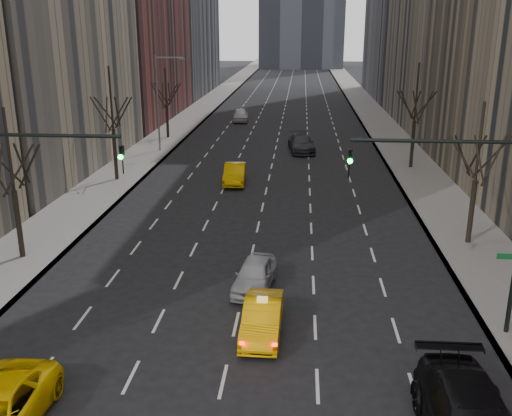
# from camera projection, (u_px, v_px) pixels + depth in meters

# --- Properties ---
(sidewalk_left) EXTENTS (4.50, 320.00, 0.15)m
(sidewalk_left) POSITION_uv_depth(u_px,v_px,m) (195.00, 114.00, 79.48)
(sidewalk_left) COLOR slate
(sidewalk_left) RESTS_ON ground
(sidewalk_right) EXTENTS (4.50, 320.00, 0.15)m
(sidewalk_right) POSITION_uv_depth(u_px,v_px,m) (373.00, 116.00, 77.64)
(sidewalk_right) COLOR slate
(sidewalk_right) RESTS_ON ground
(tree_lw_b) EXTENTS (3.36, 3.50, 7.82)m
(tree_lw_b) POSITION_uv_depth(u_px,v_px,m) (14.00, 191.00, 28.97)
(tree_lw_b) COLOR black
(tree_lw_b) RESTS_ON ground
(tree_lw_c) EXTENTS (3.36, 3.50, 8.74)m
(tree_lw_c) POSITION_uv_depth(u_px,v_px,m) (113.00, 130.00, 44.06)
(tree_lw_c) COLOR black
(tree_lw_c) RESTS_ON ground
(tree_lw_d) EXTENTS (3.36, 3.50, 7.36)m
(tree_lw_d) POSITION_uv_depth(u_px,v_px,m) (167.00, 106.00, 61.30)
(tree_lw_d) COLOR black
(tree_lw_d) RESTS_ON ground
(tree_rw_b) EXTENTS (3.36, 3.50, 7.82)m
(tree_rw_b) POSITION_uv_depth(u_px,v_px,m) (475.00, 180.00, 30.96)
(tree_rw_b) COLOR black
(tree_rw_b) RESTS_ON ground
(tree_rw_c) EXTENTS (3.36, 3.50, 8.74)m
(tree_rw_c) POSITION_uv_depth(u_px,v_px,m) (414.00, 122.00, 47.96)
(tree_rw_c) COLOR black
(tree_rw_c) RESTS_ON ground
(traffic_mast_left) EXTENTS (6.69, 0.39, 8.00)m
(traffic_mast_left) POSITION_uv_depth(u_px,v_px,m) (6.00, 191.00, 22.51)
(traffic_mast_left) COLOR black
(traffic_mast_left) RESTS_ON ground
(traffic_mast_right) EXTENTS (6.69, 0.39, 8.00)m
(traffic_mast_right) POSITION_uv_depth(u_px,v_px,m) (478.00, 202.00, 21.14)
(traffic_mast_right) COLOR black
(traffic_mast_right) RESTS_ON ground
(streetlight_far) EXTENTS (2.83, 0.22, 9.00)m
(streetlight_far) POSITION_uv_depth(u_px,v_px,m) (161.00, 94.00, 53.94)
(streetlight_far) COLOR slate
(streetlight_far) RESTS_ON ground
(taxi_sedan) EXTENTS (1.56, 4.26, 1.40)m
(taxi_sedan) POSITION_uv_depth(u_px,v_px,m) (262.00, 318.00, 22.55)
(taxi_sedan) COLOR #FFB105
(taxi_sedan) RESTS_ON ground
(silver_sedan_ahead) EXTENTS (2.15, 4.29, 1.40)m
(silver_sedan_ahead) POSITION_uv_depth(u_px,v_px,m) (255.00, 274.00, 26.49)
(silver_sedan_ahead) COLOR #A6A8AE
(silver_sedan_ahead) RESTS_ON ground
(far_taxi) EXTENTS (1.84, 4.67, 1.51)m
(far_taxi) POSITION_uv_depth(u_px,v_px,m) (235.00, 174.00, 44.41)
(far_taxi) COLOR #DBA004
(far_taxi) RESTS_ON ground
(far_suv_grey) EXTENTS (2.95, 5.88, 1.64)m
(far_suv_grey) POSITION_uv_depth(u_px,v_px,m) (301.00, 143.00, 55.61)
(far_suv_grey) COLOR #2C2C31
(far_suv_grey) RESTS_ON ground
(far_car_white) EXTENTS (2.23, 4.86, 1.61)m
(far_car_white) POSITION_uv_depth(u_px,v_px,m) (241.00, 115.00, 73.40)
(far_car_white) COLOR silver
(far_car_white) RESTS_ON ground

